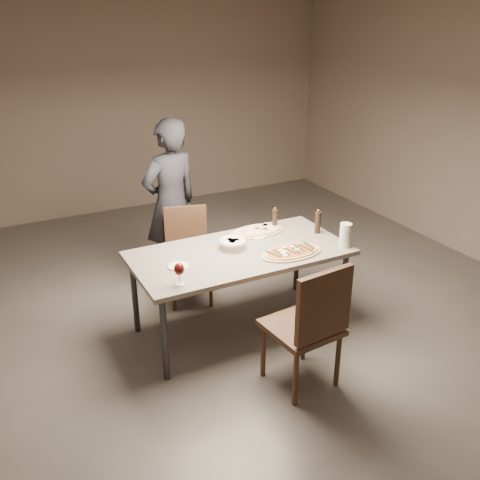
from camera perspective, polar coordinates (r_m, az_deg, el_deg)
name	(u,v)px	position (r m, az deg, el deg)	size (l,w,h in m)	color
room	(240,176)	(4.21, 0.00, 6.88)	(7.00, 7.00, 7.00)	#58524B
dining_table	(240,257)	(4.46, 0.00, -1.85)	(1.80, 0.90, 0.75)	slate
zucchini_pizza	(291,252)	(4.40, 5.51, -1.28)	(0.54, 0.30, 0.05)	tan
ham_pizza	(257,231)	(4.79, 1.81, 0.96)	(0.52, 0.29, 0.04)	tan
bread_basket	(233,243)	(4.47, -0.79, -0.32)	(0.23, 0.23, 0.08)	beige
oil_dish	(258,237)	(4.70, 1.93, 0.36)	(0.13, 0.13, 0.02)	white
pepper_mill_left	(275,219)	(4.87, 3.73, 2.30)	(0.05, 0.05, 0.20)	black
pepper_mill_right	(318,222)	(4.81, 8.31, 1.92)	(0.06, 0.06, 0.22)	black
carafe	(345,235)	(4.57, 11.17, 0.51)	(0.10, 0.10, 0.21)	silver
wine_glass	(179,270)	(3.88, -6.50, -3.18)	(0.08, 0.08, 0.17)	silver
side_plate	(178,266)	(4.20, -6.59, -2.80)	(0.16, 0.16, 0.01)	white
chair_near	(311,322)	(3.85, 7.56, -8.63)	(0.53, 0.53, 1.02)	#41291B
chair_far	(188,249)	(5.10, -5.59, -0.95)	(0.52, 0.52, 0.89)	#41291B
diner	(171,204)	(5.28, -7.39, 3.84)	(0.61, 0.40, 1.68)	black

